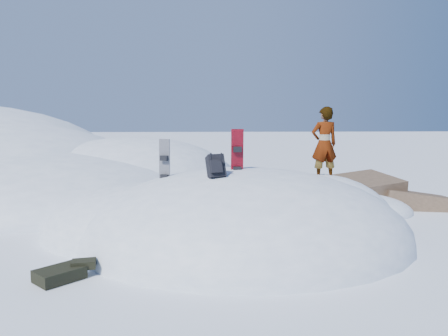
{
  "coord_description": "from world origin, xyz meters",
  "views": [
    {
      "loc": [
        -0.87,
        -9.01,
        2.6
      ],
      "look_at": [
        -0.41,
        0.3,
        1.48
      ],
      "focal_mm": 35.0,
      "sensor_mm": 36.0,
      "label": 1
    }
  ],
  "objects_px": {
    "backpack": "(216,167)",
    "person": "(324,144)",
    "snowboard_red": "(237,162)",
    "snowboard_dark": "(164,170)"
  },
  "relations": [
    {
      "from": "backpack",
      "to": "person",
      "type": "xyz_separation_m",
      "value": [
        2.54,
        1.56,
        0.32
      ]
    },
    {
      "from": "person",
      "to": "backpack",
      "type": "bearing_deg",
      "value": 22.5
    },
    {
      "from": "snowboard_red",
      "to": "snowboard_dark",
      "type": "distance_m",
      "value": 1.56
    },
    {
      "from": "snowboard_red",
      "to": "backpack",
      "type": "relative_size",
      "value": 2.58
    },
    {
      "from": "snowboard_dark",
      "to": "person",
      "type": "distance_m",
      "value": 3.7
    },
    {
      "from": "snowboard_dark",
      "to": "backpack",
      "type": "height_order",
      "value": "snowboard_dark"
    },
    {
      "from": "snowboard_red",
      "to": "snowboard_dark",
      "type": "relative_size",
      "value": 1.04
    },
    {
      "from": "snowboard_dark",
      "to": "backpack",
      "type": "relative_size",
      "value": 2.48
    },
    {
      "from": "person",
      "to": "snowboard_red",
      "type": "bearing_deg",
      "value": 15.53
    },
    {
      "from": "snowboard_red",
      "to": "backpack",
      "type": "distance_m",
      "value": 0.76
    }
  ]
}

